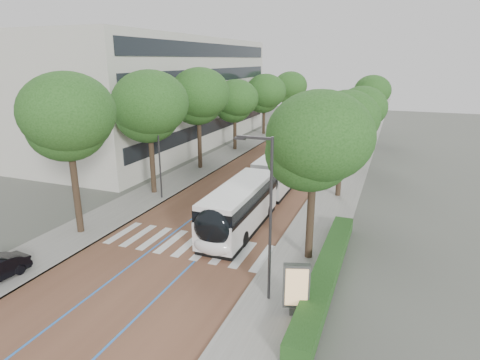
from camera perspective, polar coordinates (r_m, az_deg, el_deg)
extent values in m
plane|color=#51544C|center=(25.36, -8.85, -9.95)|extent=(160.00, 160.00, 0.00)
cube|color=brown|center=(61.63, 10.04, 5.96)|extent=(11.00, 140.00, 0.02)
cube|color=gray|center=(63.47, 3.37, 6.55)|extent=(4.00, 140.00, 0.12)
cube|color=gray|center=(60.64, 17.02, 5.36)|extent=(4.00, 140.00, 0.12)
cube|color=gray|center=(62.92, 5.02, 6.42)|extent=(0.20, 140.00, 0.14)
cube|color=gray|center=(60.80, 15.24, 5.53)|extent=(0.20, 140.00, 0.14)
cube|color=silver|center=(28.60, -16.28, -7.20)|extent=(0.55, 3.60, 0.01)
cube|color=silver|center=(27.90, -14.21, -7.65)|extent=(0.55, 3.60, 0.01)
cube|color=silver|center=(27.23, -12.04, -8.12)|extent=(0.55, 3.60, 0.01)
cube|color=silver|center=(26.61, -9.76, -8.59)|extent=(0.55, 3.60, 0.01)
cube|color=silver|center=(26.04, -7.36, -9.08)|extent=(0.55, 3.60, 0.01)
cube|color=silver|center=(25.51, -4.86, -9.57)|extent=(0.55, 3.60, 0.01)
cube|color=silver|center=(25.03, -2.25, -10.06)|extent=(0.55, 3.60, 0.01)
cube|color=silver|center=(24.61, 0.47, -10.54)|extent=(0.55, 3.60, 0.01)
cube|color=silver|center=(24.24, 3.28, -11.02)|extent=(0.55, 3.60, 0.01)
cube|color=blue|center=(61.95, 8.59, 6.10)|extent=(0.12, 126.00, 0.01)
cube|color=blue|center=(61.34, 11.51, 5.84)|extent=(0.12, 126.00, 0.01)
cube|color=beige|center=(56.95, -12.27, 12.07)|extent=(18.00, 40.00, 14.00)
cube|color=black|center=(53.01, -3.72, 7.73)|extent=(0.12, 38.00, 1.60)
cube|color=black|center=(52.61, -3.78, 11.17)|extent=(0.12, 38.00, 1.60)
cube|color=black|center=(52.39, -3.85, 14.66)|extent=(0.12, 38.00, 1.60)
cube|color=black|center=(52.37, -3.92, 17.94)|extent=(0.12, 38.00, 1.60)
cube|color=#1A3F15|center=(22.39, 12.23, -12.48)|extent=(1.20, 14.00, 0.80)
cylinder|color=#333336|center=(18.61, 4.34, -6.04)|extent=(0.14, 0.14, 8.00)
cube|color=#333336|center=(17.71, 2.13, 6.03)|extent=(1.70, 0.12, 0.12)
cube|color=#333336|center=(17.96, 0.01, 5.93)|extent=(0.50, 0.20, 0.10)
cylinder|color=#333336|center=(42.34, 14.43, 6.47)|extent=(0.14, 0.14, 8.00)
cube|color=#333336|center=(41.96, 13.72, 11.82)|extent=(1.70, 0.12, 0.12)
cube|color=#333336|center=(42.07, 12.75, 11.78)|extent=(0.50, 0.20, 0.10)
cylinder|color=#333336|center=(33.49, -11.43, 4.04)|extent=(0.14, 0.14, 8.00)
cylinder|color=black|center=(28.66, -22.22, -2.02)|extent=(0.44, 0.44, 5.40)
ellipsoid|color=#1B4516|center=(27.58, -23.35, 7.68)|extent=(5.84, 5.84, 4.97)
cylinder|color=black|center=(35.41, -12.34, 2.12)|extent=(0.44, 0.44, 5.18)
ellipsoid|color=#1B4516|center=(34.55, -12.83, 9.68)|extent=(6.31, 6.31, 5.36)
cylinder|color=black|center=(42.97, -5.75, 5.03)|extent=(0.44, 0.44, 5.25)
ellipsoid|color=#1B4516|center=(42.26, -5.95, 11.38)|extent=(6.12, 6.12, 5.20)
cylinder|color=black|center=(52.00, -0.73, 6.63)|extent=(0.44, 0.44, 4.29)
ellipsoid|color=#1B4516|center=(51.45, -0.75, 10.90)|extent=(5.54, 5.54, 4.71)
cylinder|color=black|center=(63.13, 3.40, 8.41)|extent=(0.44, 0.44, 4.29)
ellipsoid|color=#1B4516|center=(62.69, 3.46, 11.94)|extent=(6.15, 6.15, 5.23)
cylinder|color=black|center=(77.42, 6.89, 9.87)|extent=(0.44, 0.44, 4.28)
ellipsoid|color=#1B4516|center=(77.06, 6.99, 12.74)|extent=(6.12, 6.12, 5.20)
cylinder|color=black|center=(23.56, 9.96, -5.70)|extent=(0.44, 0.44, 4.82)
ellipsoid|color=#1B4516|center=(22.27, 10.53, 4.78)|extent=(5.81, 5.81, 4.94)
cylinder|color=black|center=(34.89, 13.96, 1.13)|extent=(0.44, 0.44, 4.40)
ellipsoid|color=#1B4516|center=(34.06, 14.43, 7.62)|extent=(5.27, 5.27, 4.48)
cylinder|color=black|center=(48.52, 16.22, 5.01)|extent=(0.44, 0.44, 3.94)
ellipsoid|color=#1B4516|center=(47.95, 16.57, 9.20)|extent=(5.57, 5.57, 4.74)
cylinder|color=black|center=(64.21, 17.68, 7.87)|extent=(0.44, 0.44, 4.47)
ellipsoid|color=#1B4516|center=(63.76, 18.01, 11.47)|extent=(5.34, 5.34, 4.54)
cylinder|color=black|center=(31.91, 3.23, -0.65)|extent=(2.31, 0.93, 2.30)
cube|color=silver|center=(27.50, -0.02, -4.67)|extent=(2.61, 9.39, 1.82)
cube|color=black|center=(27.10, -0.02, -2.43)|extent=(2.65, 9.20, 0.97)
cube|color=silver|center=(26.90, -0.02, -1.14)|extent=(2.56, 9.20, 0.31)
cube|color=black|center=(27.92, -0.02, -6.75)|extent=(2.56, 9.01, 0.35)
cube|color=silver|center=(36.03, 5.29, 0.51)|extent=(2.59, 7.77, 1.82)
cube|color=black|center=(35.73, 5.33, 2.26)|extent=(2.63, 7.62, 0.97)
cube|color=silver|center=(35.57, 5.36, 3.26)|extent=(2.54, 7.61, 0.31)
cube|color=black|center=(36.35, 5.24, -1.14)|extent=(2.54, 7.46, 0.35)
ellipsoid|color=black|center=(23.35, -3.97, -6.77)|extent=(2.36, 1.13, 2.28)
ellipsoid|color=silver|center=(23.79, -3.96, -9.33)|extent=(2.36, 1.03, 1.14)
cylinder|color=black|center=(26.26, -4.12, -7.59)|extent=(0.31, 1.00, 1.00)
cylinder|color=black|center=(25.48, 0.56, -8.35)|extent=(0.31, 1.00, 1.00)
cylinder|color=black|center=(38.08, 4.29, 0.23)|extent=(0.31, 1.00, 1.00)
cylinder|color=black|center=(37.54, 7.60, -0.11)|extent=(0.31, 1.00, 1.00)
cylinder|color=black|center=(30.84, 0.03, -3.76)|extent=(0.31, 1.00, 1.00)
cylinder|color=black|center=(30.17, 4.07, -4.28)|extent=(0.31, 1.00, 1.00)
cube|color=silver|center=(46.37, 9.65, 4.02)|extent=(3.06, 12.10, 1.82)
cube|color=black|center=(46.13, 9.72, 5.40)|extent=(3.09, 11.87, 0.97)
cube|color=silver|center=(46.01, 9.76, 6.19)|extent=(3.00, 11.86, 0.31)
cube|color=black|center=(46.62, 9.58, 2.72)|extent=(2.99, 11.62, 0.35)
ellipsoid|color=black|center=(40.70, 7.60, 3.41)|extent=(2.40, 1.21, 2.28)
ellipsoid|color=silver|center=(40.93, 7.52, 1.84)|extent=(2.39, 1.11, 1.14)
cylinder|color=black|center=(43.46, 6.95, 2.25)|extent=(0.35, 1.01, 1.00)
cylinder|color=black|center=(42.89, 9.83, 1.93)|extent=(0.35, 1.01, 1.00)
cylinder|color=black|center=(50.40, 9.46, 4.16)|extent=(0.35, 1.01, 1.00)
cylinder|color=black|center=(49.90, 11.97, 3.90)|extent=(0.35, 1.01, 1.00)
cube|color=silver|center=(58.93, 12.09, 6.59)|extent=(2.75, 12.05, 1.82)
cube|color=black|center=(58.74, 12.16, 7.69)|extent=(2.78, 11.81, 0.97)
cube|color=silver|center=(58.65, 12.20, 8.31)|extent=(2.69, 11.81, 0.31)
cube|color=black|center=(59.12, 12.03, 5.56)|extent=(2.69, 11.57, 0.35)
ellipsoid|color=black|center=(53.14, 10.94, 6.39)|extent=(2.37, 1.15, 2.28)
ellipsoid|color=silver|center=(53.30, 10.86, 5.18)|extent=(2.37, 1.05, 1.14)
cylinder|color=black|center=(55.81, 10.20, 5.35)|extent=(0.32, 1.01, 1.00)
cylinder|color=black|center=(55.39, 12.49, 5.13)|extent=(0.32, 1.01, 1.00)
cylinder|color=black|center=(62.94, 11.69, 6.55)|extent=(0.32, 1.01, 1.00)
cylinder|color=black|center=(62.57, 13.73, 6.36)|extent=(0.32, 1.01, 1.00)
cube|color=#59595B|center=(19.52, 7.86, -17.75)|extent=(0.67, 0.61, 0.37)
cube|color=#59595B|center=(18.85, 8.01, -14.64)|extent=(1.24, 0.68, 2.12)
cube|color=tan|center=(18.70, 8.05, -14.91)|extent=(0.97, 0.33, 1.84)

